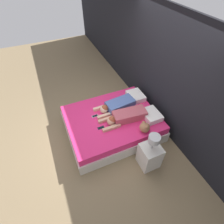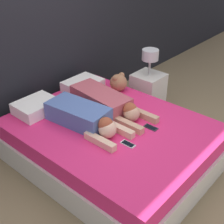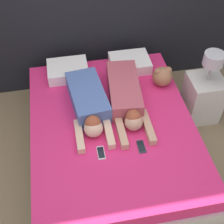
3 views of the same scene
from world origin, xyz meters
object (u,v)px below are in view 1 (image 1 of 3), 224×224
Objects in this scene: cell_phone_left at (95,116)px; cell_phone_right at (101,128)px; bed at (112,123)px; person_right at (125,116)px; nightstand at (150,155)px; pillow_head_right at (151,115)px; person_left at (117,106)px; pillow_head_left at (136,96)px; plush_toy at (145,127)px.

cell_phone_right is at bearing 0.06° from cell_phone_left.
person_right reaches higher than bed.
person_right is 0.97m from nightstand.
person_left reaches higher than pillow_head_right.
pillow_head_left is 1.07m from plush_toy.
pillow_head_right is at bearing 147.80° from nightstand.
pillow_head_left and pillow_head_right have the same top height.
person_right is (0.56, -0.57, 0.03)m from pillow_head_left.
person_right reaches higher than cell_phone_right.
pillow_head_right reaches higher than cell_phone_right.
plush_toy is at bearing 35.31° from bed.
nightstand reaches higher than person_right.
bed is 1.94× the size of person_right.
cell_phone_left is at bearing -86.73° from person_left.
cell_phone_left is at bearing -115.71° from bed.
nightstand is at bearing 36.56° from cell_phone_right.
pillow_head_left is (-0.36, 0.81, 0.30)m from bed.
person_left is 0.90× the size of person_right.
person_right is at bearing 58.56° from cell_phone_left.
nightstand is (0.93, 0.09, -0.24)m from person_right.
plush_toy is at bearing 16.76° from person_left.
plush_toy is at bearing 44.76° from cell_phone_left.
plush_toy reaches higher than bed.
bed is at bearing -114.18° from pillow_head_right.
person_right is at bearing -106.70° from pillow_head_right.
nightstand is (0.92, 0.68, -0.15)m from cell_phone_right.
person_left is at bearing -75.00° from pillow_head_left.
person_right is (0.39, 0.04, -0.00)m from person_left.
cell_phone_left is (0.19, -1.16, -0.06)m from pillow_head_left.
bed is 4.61× the size of pillow_head_left.
person_right is 1.19× the size of nightstand.
plush_toy reaches higher than pillow_head_right.
plush_toy is at bearing -19.08° from pillow_head_left.
plush_toy is (0.28, -0.35, 0.05)m from pillow_head_right.
plush_toy is at bearing 25.64° from person_right.
pillow_head_right is at bearing 65.82° from bed.
nightstand is at bearing -15.34° from plush_toy.
cell_phone_left is 1.16m from plush_toy.
pillow_head_left is 0.73m from pillow_head_right.
pillow_head_left is at bearing 160.92° from plush_toy.
cell_phone_left is 1.47m from nightstand.
cell_phone_left is at bearing -152.35° from nightstand.
cell_phone_right is at bearing -88.15° from person_right.
nightstand reaches higher than cell_phone_left.
pillow_head_right is 0.93m from nightstand.
person_left is 0.89m from plush_toy.
nightstand is at bearing -17.89° from pillow_head_left.
person_right is at bearing -154.36° from plush_toy.
cell_phone_right is (0.38, 0.00, 0.00)m from cell_phone_left.
pillow_head_right is 0.45m from plush_toy.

